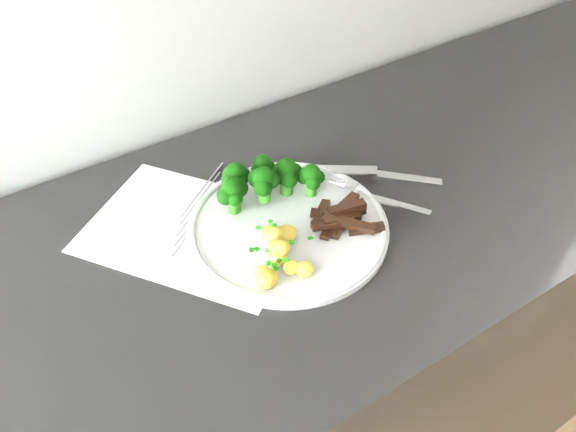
{
  "coord_description": "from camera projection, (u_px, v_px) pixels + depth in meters",
  "views": [
    {
      "loc": [
        -0.38,
        1.13,
        1.55
      ],
      "look_at": [
        -0.04,
        1.66,
        0.95
      ],
      "focal_mm": 36.05,
      "sensor_mm": 36.0,
      "label": 1
    }
  ],
  "objects": [
    {
      "name": "fork",
      "position": [
        378.0,
        197.0,
        0.92
      ],
      "size": [
        0.1,
        0.17,
        0.02
      ],
      "color": "silver",
      "rests_on": "plate"
    },
    {
      "name": "broccoli",
      "position": [
        264.0,
        179.0,
        0.9
      ],
      "size": [
        0.17,
        0.1,
        0.07
      ],
      "color": "#2C6F1B",
      "rests_on": "plate"
    },
    {
      "name": "counter",
      "position": [
        324.0,
        365.0,
        1.25
      ],
      "size": [
        2.46,
        0.62,
        0.92
      ],
      "color": "black",
      "rests_on": "ground"
    },
    {
      "name": "recipe_paper",
      "position": [
        193.0,
        230.0,
        0.89
      ],
      "size": [
        0.37,
        0.39,
        0.0
      ],
      "color": "white",
      "rests_on": "counter"
    },
    {
      "name": "plate",
      "position": [
        288.0,
        226.0,
        0.88
      ],
      "size": [
        0.31,
        0.31,
        0.02
      ],
      "color": "white",
      "rests_on": "counter"
    },
    {
      "name": "knife",
      "position": [
        385.0,
        177.0,
        0.97
      ],
      "size": [
        0.21,
        0.18,
        0.03
      ],
      "color": "silver",
      "rests_on": "plate"
    },
    {
      "name": "beef_strips",
      "position": [
        342.0,
        218.0,
        0.88
      ],
      "size": [
        0.11,
        0.11,
        0.03
      ],
      "color": "black",
      "rests_on": "plate"
    },
    {
      "name": "potatoes",
      "position": [
        278.0,
        250.0,
        0.83
      ],
      "size": [
        0.1,
        0.11,
        0.04
      ],
      "color": "#FFD753",
      "rests_on": "plate"
    }
  ]
}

